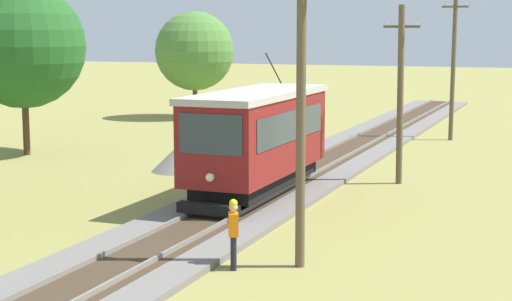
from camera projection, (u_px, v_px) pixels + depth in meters
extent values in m
cube|color=maroon|center=(258.00, 134.00, 28.95)|extent=(2.50, 8.00, 2.60)
cube|color=#B2ADA3|center=(258.00, 94.00, 28.74)|extent=(2.60, 8.32, 0.22)
cube|color=black|center=(258.00, 179.00, 29.17)|extent=(2.10, 7.04, 0.44)
cube|color=#2D3842|center=(210.00, 134.00, 25.17)|extent=(2.10, 0.03, 1.25)
cube|color=#2D3842|center=(292.00, 126.00, 28.44)|extent=(0.02, 6.72, 1.04)
sphere|color=#F4EAB2|center=(210.00, 177.00, 25.32)|extent=(0.28, 0.28, 0.28)
cylinder|color=black|center=(274.00, 69.00, 30.10)|extent=(0.05, 1.67, 1.19)
cube|color=black|center=(208.00, 209.00, 25.33)|extent=(2.00, 0.36, 0.32)
cylinder|color=black|center=(233.00, 190.00, 27.10)|extent=(1.54, 0.80, 0.80)
cylinder|color=black|center=(279.00, 169.00, 31.24)|extent=(1.54, 0.80, 0.80)
cylinder|color=brown|center=(301.00, 117.00, 20.37)|extent=(0.24, 0.26, 7.60)
cylinder|color=brown|center=(400.00, 96.00, 31.69)|extent=(0.24, 0.46, 6.87)
cube|color=brown|center=(402.00, 27.00, 31.32)|extent=(1.40, 0.10, 0.10)
cylinder|color=silver|center=(388.00, 24.00, 31.50)|extent=(0.08, 0.08, 0.10)
cylinder|color=silver|center=(417.00, 24.00, 31.11)|extent=(0.08, 0.08, 0.10)
cylinder|color=brown|center=(453.00, 65.00, 44.68)|extent=(0.24, 0.59, 8.13)
cube|color=brown|center=(455.00, 7.00, 44.23)|extent=(1.40, 0.10, 0.10)
cylinder|color=silver|center=(445.00, 5.00, 44.42)|extent=(0.08, 0.08, 0.10)
cylinder|color=silver|center=(466.00, 5.00, 44.02)|extent=(0.08, 0.08, 0.10)
cone|color=gray|center=(179.00, 158.00, 35.01)|extent=(2.37, 2.37, 1.14)
cylinder|color=black|center=(233.00, 252.00, 20.68)|extent=(0.15, 0.15, 0.86)
cylinder|color=black|center=(234.00, 253.00, 20.52)|extent=(0.15, 0.15, 0.86)
cube|color=orange|center=(233.00, 224.00, 20.50)|extent=(0.37, 0.44, 0.58)
sphere|color=tan|center=(233.00, 207.00, 20.43)|extent=(0.22, 0.22, 0.22)
sphere|color=yellow|center=(233.00, 203.00, 20.42)|extent=(0.21, 0.21, 0.21)
cylinder|color=#4C3823|center=(26.00, 124.00, 39.52)|extent=(0.32, 0.32, 2.96)
sphere|color=#235B23|center=(23.00, 46.00, 38.99)|extent=(5.87, 5.87, 5.87)
cylinder|color=#4C3823|center=(195.00, 99.00, 56.41)|extent=(0.32, 0.32, 2.52)
sphere|color=#4C7F38|center=(195.00, 51.00, 55.95)|extent=(5.34, 5.34, 5.34)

